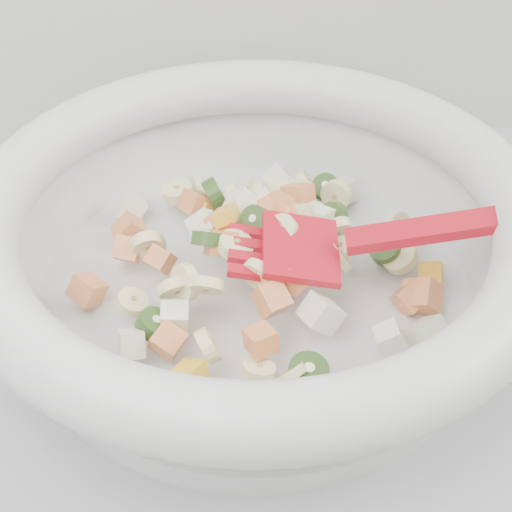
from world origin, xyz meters
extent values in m
cylinder|color=silver|center=(0.02, 1.49, 0.91)|extent=(0.35, 0.35, 0.02)
torus|color=silver|center=(0.02, 1.49, 0.99)|extent=(0.42, 0.42, 0.05)
cylinder|color=#FFF0AA|center=(0.03, 1.38, 0.94)|extent=(0.03, 0.02, 0.03)
cylinder|color=#FFF0AA|center=(0.01, 1.39, 0.94)|extent=(0.03, 0.03, 0.02)
cylinder|color=#FFF0AA|center=(0.10, 1.57, 0.94)|extent=(0.03, 0.03, 0.03)
cylinder|color=#FFF0AA|center=(0.09, 1.51, 0.95)|extent=(0.03, 0.02, 0.03)
cylinder|color=#FFF0AA|center=(0.15, 1.54, 0.93)|extent=(0.03, 0.02, 0.03)
cylinder|color=#FFF0AA|center=(0.01, 1.56, 0.95)|extent=(0.01, 0.03, 0.03)
cylinder|color=#FFF0AA|center=(0.09, 1.48, 0.96)|extent=(0.03, 0.03, 0.02)
cylinder|color=#FFF0AA|center=(-0.06, 1.51, 0.95)|extent=(0.03, 0.02, 0.03)
cylinder|color=#FFF0AA|center=(0.03, 1.59, 0.94)|extent=(0.02, 0.03, 0.03)
cylinder|color=#FFF0AA|center=(-0.02, 1.45, 0.96)|extent=(0.03, 0.03, 0.03)
cylinder|color=#FFF0AA|center=(-0.07, 1.46, 0.94)|extent=(0.03, 0.03, 0.02)
cylinder|color=#FFF0AA|center=(-0.04, 1.60, 0.93)|extent=(0.02, 0.03, 0.03)
cylinder|color=#FFF0AA|center=(0.05, 1.58, 0.94)|extent=(0.04, 0.03, 0.03)
cylinder|color=#FFF0AA|center=(0.01, 1.48, 0.97)|extent=(0.03, 0.03, 0.02)
cylinder|color=#FFF0AA|center=(-0.03, 1.46, 0.96)|extent=(0.03, 0.03, 0.04)
cylinder|color=#FFF0AA|center=(-0.02, 1.41, 0.95)|extent=(0.02, 0.03, 0.03)
cylinder|color=#FFF0AA|center=(0.13, 1.49, 0.94)|extent=(0.04, 0.04, 0.03)
cylinder|color=#FFF0AA|center=(-0.06, 1.52, 0.94)|extent=(0.02, 0.03, 0.03)
cylinder|color=#FFF0AA|center=(0.02, 1.45, 0.96)|extent=(0.03, 0.02, 0.03)
cylinder|color=#FFF0AA|center=(-0.03, 1.59, 0.94)|extent=(0.04, 0.04, 0.01)
cylinder|color=#FFF0AA|center=(-0.04, 1.46, 0.95)|extent=(0.03, 0.03, 0.03)
cylinder|color=#FFF0AA|center=(-0.02, 1.62, 0.93)|extent=(0.02, 0.03, 0.03)
cylinder|color=#FFF0AA|center=(0.08, 1.47, 0.96)|extent=(0.03, 0.04, 0.04)
cylinder|color=#FFF0AA|center=(0.06, 1.53, 0.96)|extent=(0.03, 0.03, 0.02)
cylinder|color=#FFF0AA|center=(0.08, 1.60, 0.94)|extent=(0.03, 0.04, 0.03)
cylinder|color=#FFF0AA|center=(0.04, 1.49, 0.97)|extent=(0.03, 0.03, 0.02)
cube|color=#FA844F|center=(0.13, 1.45, 0.93)|extent=(0.03, 0.03, 0.03)
cube|color=#FA844F|center=(-0.07, 1.55, 0.93)|extent=(0.03, 0.02, 0.03)
cube|color=#FA844F|center=(0.04, 1.52, 0.97)|extent=(0.03, 0.03, 0.03)
cube|color=#FA844F|center=(-0.04, 1.42, 0.94)|extent=(0.03, 0.03, 0.03)
cube|color=#FA844F|center=(0.04, 1.52, 0.97)|extent=(0.03, 0.03, 0.03)
cube|color=#FA844F|center=(0.00, 1.35, 0.93)|extent=(0.03, 0.03, 0.03)
cube|color=#FA844F|center=(-0.05, 1.50, 0.95)|extent=(0.03, 0.03, 0.02)
cube|color=#FA844F|center=(0.00, 1.49, 0.96)|extent=(0.03, 0.03, 0.03)
cube|color=#FA844F|center=(-0.02, 1.36, 0.93)|extent=(0.03, 0.03, 0.04)
cube|color=#FA844F|center=(-0.10, 1.48, 0.94)|extent=(0.03, 0.03, 0.03)
cube|color=#FA844F|center=(0.07, 1.56, 0.95)|extent=(0.03, 0.03, 0.03)
cube|color=#FA844F|center=(0.05, 1.45, 0.96)|extent=(0.03, 0.02, 0.02)
cube|color=#FA844F|center=(0.00, 1.52, 0.96)|extent=(0.03, 0.03, 0.03)
cube|color=#FA844F|center=(-0.02, 1.57, 0.94)|extent=(0.03, 0.03, 0.03)
cube|color=#FA844F|center=(0.03, 1.43, 0.96)|extent=(0.03, 0.03, 0.03)
cube|color=#FA844F|center=(0.02, 1.40, 0.95)|extent=(0.03, 0.03, 0.02)
cube|color=#FA844F|center=(0.14, 1.45, 0.93)|extent=(0.04, 0.03, 0.04)
cube|color=#FA844F|center=(-0.07, 1.52, 0.94)|extent=(0.02, 0.03, 0.03)
cylinder|color=#49832B|center=(0.14, 1.52, 0.94)|extent=(0.03, 0.04, 0.04)
cylinder|color=#49832B|center=(0.13, 1.50, 0.94)|extent=(0.04, 0.04, 0.03)
cylinder|color=#49832B|center=(0.00, 1.58, 0.94)|extent=(0.02, 0.04, 0.04)
cylinder|color=#49832B|center=(-0.05, 1.43, 0.94)|extent=(0.03, 0.03, 0.03)
cylinder|color=#49832B|center=(-0.01, 1.49, 0.97)|extent=(0.03, 0.03, 0.03)
cylinder|color=#49832B|center=(0.09, 1.59, 0.94)|extent=(0.03, 0.03, 0.03)
cylinder|color=#49832B|center=(0.09, 1.53, 0.95)|extent=(0.03, 0.03, 0.03)
cylinder|color=#49832B|center=(0.05, 1.38, 0.94)|extent=(0.04, 0.04, 0.02)
cylinder|color=#49832B|center=(0.13, 1.51, 0.93)|extent=(0.03, 0.03, 0.03)
cylinder|color=#49832B|center=(0.03, 1.51, 0.97)|extent=(0.03, 0.03, 0.02)
cube|color=silver|center=(0.08, 1.53, 0.95)|extent=(0.03, 0.03, 0.03)
cube|color=silver|center=(0.05, 1.61, 0.94)|extent=(0.03, 0.03, 0.03)
cube|color=silver|center=(0.03, 1.55, 0.95)|extent=(0.03, 0.03, 0.03)
cube|color=silver|center=(-0.01, 1.52, 0.96)|extent=(0.03, 0.02, 0.03)
cube|color=silver|center=(0.06, 1.42, 0.95)|extent=(0.04, 0.03, 0.03)
cube|color=silver|center=(0.11, 1.41, 0.94)|extent=(0.02, 0.02, 0.02)
cube|color=silver|center=(-0.07, 1.42, 0.94)|extent=(0.02, 0.02, 0.03)
cube|color=silver|center=(0.03, 1.37, 0.93)|extent=(0.02, 0.03, 0.02)
cube|color=silver|center=(0.02, 1.54, 0.96)|extent=(0.04, 0.03, 0.04)
cube|color=silver|center=(-0.07, 1.58, 0.93)|extent=(0.03, 0.03, 0.03)
cube|color=silver|center=(0.07, 1.58, 0.94)|extent=(0.03, 0.03, 0.03)
cube|color=silver|center=(0.14, 1.42, 0.93)|extent=(0.03, 0.03, 0.03)
cube|color=silver|center=(-0.04, 1.44, 0.94)|extent=(0.02, 0.02, 0.02)
cube|color=silver|center=(0.11, 1.59, 0.93)|extent=(0.02, 0.02, 0.02)
cube|color=gold|center=(0.00, 1.52, 0.97)|extent=(0.02, 0.03, 0.02)
cube|color=gold|center=(-0.03, 1.39, 0.94)|extent=(0.03, 0.03, 0.02)
cube|color=gold|center=(0.16, 1.48, 0.93)|extent=(0.02, 0.03, 0.03)
cube|color=gold|center=(-0.01, 1.58, 0.94)|extent=(0.03, 0.03, 0.02)
cube|color=#B10F1C|center=(0.05, 1.47, 0.97)|extent=(0.06, 0.07, 0.02)
cube|color=#B10F1C|center=(0.02, 1.50, 0.97)|extent=(0.03, 0.01, 0.01)
cube|color=#B10F1C|center=(0.02, 1.48, 0.97)|extent=(0.03, 0.01, 0.01)
cube|color=#B10F1C|center=(0.01, 1.47, 0.97)|extent=(0.03, 0.01, 0.01)
cube|color=#B10F1C|center=(0.01, 1.45, 0.97)|extent=(0.03, 0.01, 0.01)
cube|color=#B10F1C|center=(0.18, 1.46, 1.00)|extent=(0.20, 0.04, 0.05)
camera|label=1|loc=(-0.02, 1.04, 1.33)|focal=55.00mm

